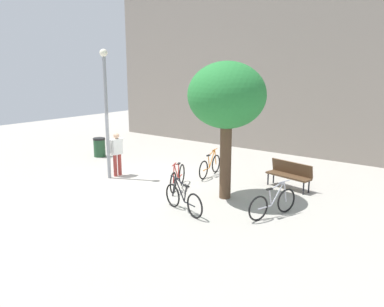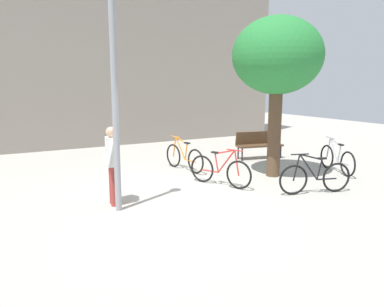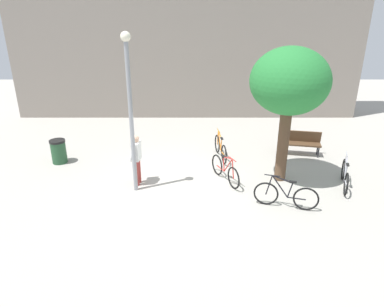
% 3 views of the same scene
% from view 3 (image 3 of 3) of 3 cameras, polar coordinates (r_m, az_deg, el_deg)
% --- Properties ---
extents(ground_plane, '(36.00, 36.00, 0.00)m').
position_cam_3_polar(ground_plane, '(11.46, -1.41, -4.76)').
color(ground_plane, '#A8A399').
extents(building_facade, '(17.37, 2.00, 9.30)m').
position_cam_3_polar(building_facade, '(18.56, -0.95, 20.67)').
color(building_facade, gray).
rests_on(building_facade, ground_plane).
extents(lamppost, '(0.28, 0.28, 4.72)m').
position_cam_3_polar(lamppost, '(10.16, -10.12, 8.09)').
color(lamppost, gray).
rests_on(lamppost, ground_plane).
extents(person_by_lamppost, '(0.34, 0.62, 1.67)m').
position_cam_3_polar(person_by_lamppost, '(11.11, -9.08, -0.47)').
color(person_by_lamppost, '#9E3833').
rests_on(person_by_lamppost, ground_plane).
extents(park_bench, '(1.66, 0.78, 0.92)m').
position_cam_3_polar(park_bench, '(14.11, 17.03, 2.01)').
color(park_bench, '#513823').
rests_on(park_bench, ground_plane).
extents(plaza_tree, '(2.39, 2.39, 4.28)m').
position_cam_3_polar(plaza_tree, '(11.04, 15.56, 11.04)').
color(plaza_tree, brown).
rests_on(plaza_tree, ground_plane).
extents(bicycle_red, '(0.78, 1.67, 0.97)m').
position_cam_3_polar(bicycle_red, '(11.44, 5.37, -2.75)').
color(bicycle_red, black).
rests_on(bicycle_red, ground_plane).
extents(bicycle_silver, '(0.61, 1.74, 0.97)m').
position_cam_3_polar(bicycle_silver, '(12.06, 23.61, -3.30)').
color(bicycle_silver, black).
rests_on(bicycle_silver, ground_plane).
extents(bicycle_orange, '(0.33, 1.80, 0.97)m').
position_cam_3_polar(bicycle_orange, '(13.24, 4.60, 0.88)').
color(bicycle_orange, black).
rests_on(bicycle_orange, ground_plane).
extents(bicycle_black, '(1.75, 0.56, 0.97)m').
position_cam_3_polar(bicycle_black, '(10.27, 14.93, -6.59)').
color(bicycle_black, black).
rests_on(bicycle_black, ground_plane).
extents(trash_bin, '(0.56, 0.56, 0.88)m').
position_cam_3_polar(trash_bin, '(13.65, -20.97, 0.33)').
color(trash_bin, '#234C2D').
rests_on(trash_bin, ground_plane).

